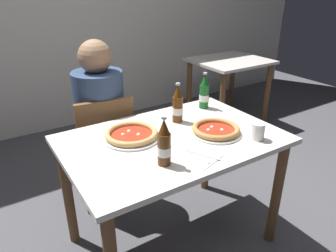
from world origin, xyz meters
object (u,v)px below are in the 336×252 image
object	(u,v)px
chair_behind_table	(104,144)
beer_bottle_left	(178,106)
dining_table_main	(173,155)
beer_bottle_right	(204,93)
pizza_marinara_far	(131,135)
dining_table_background	(229,73)
diner_seated	(102,129)
pizza_margherita_near	(216,130)
beer_bottle_center	(164,145)
paper_cup	(258,131)
napkin_with_cutlery	(199,156)

from	to	relation	value
chair_behind_table	beer_bottle_left	xyz separation A→B (m)	(0.33, -0.44, 0.37)
dining_table_main	beer_bottle_right	size ratio (longest dim) A/B	4.86
pizza_marinara_far	dining_table_background	bearing A→B (deg)	32.57
chair_behind_table	pizza_marinara_far	xyz separation A→B (m)	(-0.02, -0.49, 0.29)
diner_seated	beer_bottle_right	distance (m)	0.77
chair_behind_table	pizza_marinara_far	size ratio (longest dim) A/B	2.65
pizza_margherita_near	pizza_marinara_far	xyz separation A→B (m)	(-0.43, 0.20, -0.00)
beer_bottle_center	paper_cup	xyz separation A→B (m)	(0.57, -0.05, -0.06)
pizza_margherita_near	napkin_with_cutlery	distance (m)	0.29
beer_bottle_center	napkin_with_cutlery	world-z (taller)	beer_bottle_center
beer_bottle_left	diner_seated	bearing A→B (deg)	122.83
chair_behind_table	pizza_marinara_far	bearing A→B (deg)	96.55
diner_seated	dining_table_background	size ratio (longest dim) A/B	1.51
beer_bottle_left	beer_bottle_center	distance (m)	0.51
pizza_marinara_far	beer_bottle_right	distance (m)	0.65
chair_behind_table	napkin_with_cutlery	bearing A→B (deg)	109.83
napkin_with_cutlery	dining_table_background	bearing A→B (deg)	43.34
beer_bottle_center	napkin_with_cutlery	bearing A→B (deg)	-11.59
pizza_marinara_far	beer_bottle_right	world-z (taller)	beer_bottle_right
dining_table_main	diner_seated	xyz separation A→B (m)	(-0.17, 0.66, -0.05)
napkin_with_cutlery	paper_cup	xyz separation A→B (m)	(0.39, -0.02, 0.04)
napkin_with_cutlery	pizza_margherita_near	bearing A→B (deg)	33.27
diner_seated	pizza_margherita_near	xyz separation A→B (m)	(0.41, -0.75, 0.19)
dining_table_main	beer_bottle_left	distance (m)	0.31
pizza_margherita_near	pizza_marinara_far	world-z (taller)	same
dining_table_main	beer_bottle_right	distance (m)	0.55
beer_bottle_right	napkin_with_cutlery	bearing A→B (deg)	-130.26
dining_table_main	dining_table_background	xyz separation A→B (m)	(1.59, 1.25, -0.04)
dining_table_background	beer_bottle_right	distance (m)	1.55
pizza_margherita_near	napkin_with_cutlery	size ratio (longest dim) A/B	1.29
dining_table_main	pizza_marinara_far	bearing A→B (deg)	149.80
beer_bottle_right	pizza_marinara_far	bearing A→B (deg)	-166.51
pizza_marinara_far	beer_bottle_left	xyz separation A→B (m)	(0.34, 0.05, 0.08)
diner_seated	beer_bottle_left	xyz separation A→B (m)	(0.32, -0.49, 0.27)
pizza_margherita_near	beer_bottle_center	distance (m)	0.45
dining_table_main	beer_bottle_right	xyz separation A→B (m)	(0.43, 0.27, 0.22)
pizza_margherita_near	napkin_with_cutlery	world-z (taller)	pizza_margherita_near
dining_table_background	beer_bottle_right	xyz separation A→B (m)	(-1.16, -0.99, 0.26)
dining_table_background	napkin_with_cutlery	distance (m)	2.20
chair_behind_table	beer_bottle_left	size ratio (longest dim) A/B	3.44
dining_table_main	beer_bottle_center	distance (m)	0.36
dining_table_main	dining_table_background	bearing A→B (deg)	38.36
diner_seated	dining_table_background	xyz separation A→B (m)	(1.76, 0.59, 0.01)
pizza_margherita_near	beer_bottle_right	distance (m)	0.41
chair_behind_table	paper_cup	world-z (taller)	chair_behind_table
beer_bottle_right	napkin_with_cutlery	size ratio (longest dim) A/B	1.09
dining_table_background	beer_bottle_center	distance (m)	2.32
beer_bottle_right	dining_table_main	bearing A→B (deg)	-148.16
pizza_margherita_near	beer_bottle_center	world-z (taller)	beer_bottle_center
diner_seated	pizza_marinara_far	bearing A→B (deg)	-92.71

